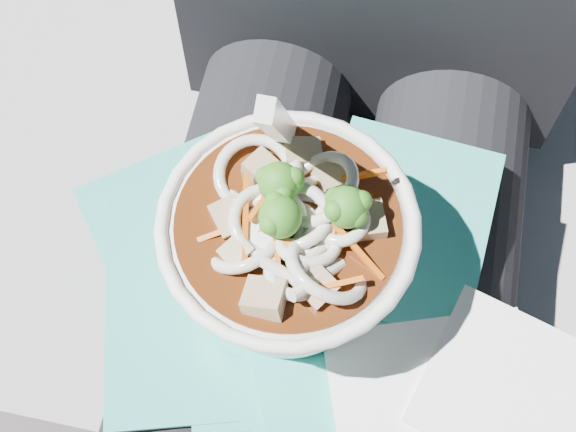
% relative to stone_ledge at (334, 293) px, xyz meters
% --- Properties ---
extents(stone_ledge, '(1.00, 0.51, 0.46)m').
position_rel_stone_ledge_xyz_m(stone_ledge, '(0.00, 0.00, 0.00)').
color(stone_ledge, gray).
rests_on(stone_ledge, ground).
extents(lap, '(0.30, 0.48, 0.14)m').
position_rel_stone_ledge_xyz_m(lap, '(0.00, -0.15, 0.30)').
color(lap, black).
rests_on(lap, stone_ledge).
extents(person_body, '(0.34, 0.94, 1.00)m').
position_rel_stone_ledge_xyz_m(person_body, '(0.00, -0.06, 0.32)').
color(person_body, black).
rests_on(person_body, ground).
extents(plastic_bag, '(0.34, 0.30, 0.02)m').
position_rel_stone_ledge_xyz_m(plastic_bag, '(-0.02, -0.15, 0.38)').
color(plastic_bag, teal).
rests_on(plastic_bag, lap).
extents(napkins, '(0.20, 0.18, 0.01)m').
position_rel_stone_ledge_xyz_m(napkins, '(0.10, -0.21, 0.39)').
color(napkins, white).
rests_on(napkins, plastic_bag).
extents(udon_bowl, '(0.21, 0.21, 0.21)m').
position_rel_stone_ledge_xyz_m(udon_bowl, '(-0.03, -0.14, 0.44)').
color(udon_bowl, white).
rests_on(udon_bowl, plastic_bag).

